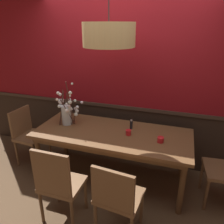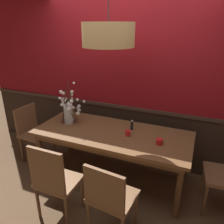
{
  "view_description": "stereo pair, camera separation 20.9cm",
  "coord_description": "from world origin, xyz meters",
  "px_view_note": "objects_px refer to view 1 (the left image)",
  "views": [
    {
      "loc": [
        0.84,
        -2.53,
        2.13
      ],
      "look_at": [
        0.0,
        0.0,
        1.06
      ],
      "focal_mm": 35.16,
      "sensor_mm": 36.0,
      "label": 1
    },
    {
      "loc": [
        1.03,
        -2.46,
        2.13
      ],
      "look_at": [
        0.0,
        0.0,
        1.06
      ],
      "focal_mm": 35.16,
      "sensor_mm": 36.0,
      "label": 2
    }
  ],
  "objects_px": {
    "chair_head_west_end": "(28,133)",
    "candle_holder_nearer_center": "(161,140)",
    "chair_near_side_right": "(117,196)",
    "chair_near_side_left": "(58,182)",
    "chair_far_side_right": "(143,125)",
    "vase_with_blossoms": "(67,112)",
    "condiment_bottle": "(131,125)",
    "chair_far_side_left": "(109,122)",
    "dining_table": "(112,137)",
    "pendant_lamp": "(109,35)",
    "candle_holder_nearer_edge": "(128,132)"
  },
  "relations": [
    {
      "from": "vase_with_blossoms",
      "to": "candle_holder_nearer_center",
      "type": "xyz_separation_m",
      "value": [
        1.36,
        -0.12,
        -0.15
      ]
    },
    {
      "from": "dining_table",
      "to": "chair_near_side_right",
      "type": "xyz_separation_m",
      "value": [
        0.34,
        -0.87,
        -0.17
      ]
    },
    {
      "from": "chair_far_side_right",
      "to": "vase_with_blossoms",
      "type": "bearing_deg",
      "value": -139.22
    },
    {
      "from": "candle_holder_nearer_edge",
      "to": "chair_head_west_end",
      "type": "bearing_deg",
      "value": 179.19
    },
    {
      "from": "vase_with_blossoms",
      "to": "condiment_bottle",
      "type": "xyz_separation_m",
      "value": [
        0.92,
        0.13,
        -0.12
      ]
    },
    {
      "from": "chair_far_side_right",
      "to": "chair_head_west_end",
      "type": "distance_m",
      "value": 1.91
    },
    {
      "from": "chair_near_side_left",
      "to": "chair_far_side_right",
      "type": "bearing_deg",
      "value": 71.62
    },
    {
      "from": "chair_near_side_left",
      "to": "condiment_bottle",
      "type": "relative_size",
      "value": 6.95
    },
    {
      "from": "candle_holder_nearer_edge",
      "to": "pendant_lamp",
      "type": "relative_size",
      "value": 0.1
    },
    {
      "from": "chair_far_side_left",
      "to": "chair_near_side_left",
      "type": "bearing_deg",
      "value": -89.4
    },
    {
      "from": "dining_table",
      "to": "chair_head_west_end",
      "type": "height_order",
      "value": "chair_head_west_end"
    },
    {
      "from": "dining_table",
      "to": "condiment_bottle",
      "type": "height_order",
      "value": "condiment_bottle"
    },
    {
      "from": "chair_near_side_right",
      "to": "chair_near_side_left",
      "type": "relative_size",
      "value": 0.92
    },
    {
      "from": "chair_far_side_right",
      "to": "dining_table",
      "type": "bearing_deg",
      "value": -107.13
    },
    {
      "from": "chair_near_side_left",
      "to": "chair_head_west_end",
      "type": "bearing_deg",
      "value": 140.64
    },
    {
      "from": "dining_table",
      "to": "chair_near_side_left",
      "type": "height_order",
      "value": "chair_near_side_left"
    },
    {
      "from": "vase_with_blossoms",
      "to": "condiment_bottle",
      "type": "distance_m",
      "value": 0.94
    },
    {
      "from": "dining_table",
      "to": "condiment_bottle",
      "type": "distance_m",
      "value": 0.32
    },
    {
      "from": "chair_near_side_right",
      "to": "chair_near_side_left",
      "type": "distance_m",
      "value": 0.66
    },
    {
      "from": "chair_far_side_left",
      "to": "chair_near_side_right",
      "type": "bearing_deg",
      "value": -68.39
    },
    {
      "from": "chair_near_side_right",
      "to": "condiment_bottle",
      "type": "relative_size",
      "value": 6.42
    },
    {
      "from": "chair_far_side_left",
      "to": "candle_holder_nearer_center",
      "type": "xyz_separation_m",
      "value": [
        0.99,
        -0.91,
        0.29
      ]
    },
    {
      "from": "chair_near_side_left",
      "to": "candle_holder_nearer_edge",
      "type": "distance_m",
      "value": 1.07
    },
    {
      "from": "candle_holder_nearer_edge",
      "to": "condiment_bottle",
      "type": "bearing_deg",
      "value": 92.46
    },
    {
      "from": "pendant_lamp",
      "to": "candle_holder_nearer_center",
      "type": "bearing_deg",
      "value": 0.22
    },
    {
      "from": "chair_head_west_end",
      "to": "pendant_lamp",
      "type": "distance_m",
      "value": 2.06
    },
    {
      "from": "chair_far_side_left",
      "to": "candle_holder_nearer_center",
      "type": "relative_size",
      "value": 10.91
    },
    {
      "from": "chair_near_side_right",
      "to": "chair_far_side_left",
      "type": "relative_size",
      "value": 0.99
    },
    {
      "from": "chair_far_side_left",
      "to": "candle_holder_nearer_edge",
      "type": "distance_m",
      "value": 1.06
    },
    {
      "from": "chair_near_side_right",
      "to": "chair_far_side_left",
      "type": "xyz_separation_m",
      "value": [
        -0.68,
        1.71,
        -0.0
      ]
    },
    {
      "from": "dining_table",
      "to": "chair_far_side_right",
      "type": "relative_size",
      "value": 2.37
    },
    {
      "from": "chair_near_side_right",
      "to": "chair_far_side_left",
      "type": "distance_m",
      "value": 1.83
    },
    {
      "from": "vase_with_blossoms",
      "to": "condiment_bottle",
      "type": "relative_size",
      "value": 4.71
    },
    {
      "from": "chair_far_side_right",
      "to": "candle_holder_nearer_center",
      "type": "relative_size",
      "value": 10.69
    },
    {
      "from": "chair_far_side_right",
      "to": "pendant_lamp",
      "type": "distance_m",
      "value": 1.81
    },
    {
      "from": "chair_far_side_left",
      "to": "condiment_bottle",
      "type": "bearing_deg",
      "value": -49.63
    },
    {
      "from": "chair_far_side_left",
      "to": "pendant_lamp",
      "type": "height_order",
      "value": "pendant_lamp"
    },
    {
      "from": "chair_near_side_right",
      "to": "pendant_lamp",
      "type": "relative_size",
      "value": 1.26
    },
    {
      "from": "dining_table",
      "to": "chair_near_side_left",
      "type": "distance_m",
      "value": 0.96
    },
    {
      "from": "chair_head_west_end",
      "to": "candle_holder_nearer_center",
      "type": "height_order",
      "value": "chair_head_west_end"
    },
    {
      "from": "chair_near_side_right",
      "to": "candle_holder_nearer_edge",
      "type": "bearing_deg",
      "value": 97.16
    },
    {
      "from": "chair_near_side_right",
      "to": "vase_with_blossoms",
      "type": "relative_size",
      "value": 1.36
    },
    {
      "from": "candle_holder_nearer_edge",
      "to": "pendant_lamp",
      "type": "xyz_separation_m",
      "value": [
        -0.24,
        -0.06,
        1.22
      ]
    },
    {
      "from": "chair_near_side_right",
      "to": "chair_far_side_right",
      "type": "xyz_separation_m",
      "value": [
        -0.07,
        1.75,
        -0.0
      ]
    },
    {
      "from": "chair_near_side_right",
      "to": "pendant_lamp",
      "type": "bearing_deg",
      "value": 113.9
    },
    {
      "from": "candle_holder_nearer_edge",
      "to": "chair_near_side_right",
      "type": "bearing_deg",
      "value": -82.84
    },
    {
      "from": "dining_table",
      "to": "chair_near_side_right",
      "type": "relative_size",
      "value": 2.35
    },
    {
      "from": "chair_far_side_left",
      "to": "condiment_bottle",
      "type": "distance_m",
      "value": 0.92
    },
    {
      "from": "chair_head_west_end",
      "to": "condiment_bottle",
      "type": "bearing_deg",
      "value": 5.78
    },
    {
      "from": "chair_near_side_left",
      "to": "candle_holder_nearer_center",
      "type": "xyz_separation_m",
      "value": [
        0.98,
        0.82,
        0.26
      ]
    }
  ]
}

